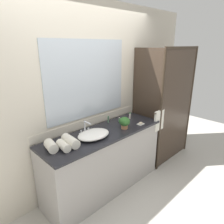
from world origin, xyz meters
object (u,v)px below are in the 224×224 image
object	(u,v)px
amenity_bottle_conditioner	(130,116)
potted_plant	(125,122)
rolled_towel_far_edge	(70,141)
rolled_towel_near_edge	(51,146)
amenity_bottle_lotion	(119,120)
sink_basin	(94,134)
faucet	(85,129)
amenity_bottle_shampoo	(108,120)
soap_dish	(141,124)
rolled_towel_middle	(63,146)

from	to	relation	value
amenity_bottle_conditioner	potted_plant	bearing A→B (deg)	-149.26
amenity_bottle_conditioner	rolled_towel_far_edge	xyz separation A→B (m)	(-1.19, -0.12, 0.01)
potted_plant	rolled_towel_near_edge	bearing A→B (deg)	171.69
amenity_bottle_lotion	rolled_towel_far_edge	distance (m)	0.97
sink_basin	rolled_towel_near_edge	bearing A→B (deg)	173.07
amenity_bottle_conditioner	rolled_towel_near_edge	distance (m)	1.41
faucet	rolled_towel_near_edge	bearing A→B (deg)	-169.25
faucet	rolled_towel_far_edge	size ratio (longest dim) A/B	0.69
rolled_towel_far_edge	faucet	bearing A→B (deg)	25.00
potted_plant	amenity_bottle_shampoo	size ratio (longest dim) A/B	1.65
amenity_bottle_shampoo	rolled_towel_near_edge	bearing A→B (deg)	-170.43
faucet	potted_plant	world-z (taller)	faucet
amenity_bottle_shampoo	rolled_towel_far_edge	distance (m)	0.85
potted_plant	rolled_towel_near_edge	world-z (taller)	potted_plant
amenity_bottle_lotion	amenity_bottle_conditioner	xyz separation A→B (m)	(0.23, -0.02, 0.01)
faucet	amenity_bottle_shampoo	bearing A→B (deg)	8.21
potted_plant	amenity_bottle_lotion	bearing A→B (deg)	59.58
sink_basin	soap_dish	world-z (taller)	sink_basin
soap_dish	amenity_bottle_conditioner	world-z (taller)	amenity_bottle_conditioner
rolled_towel_near_edge	rolled_towel_far_edge	size ratio (longest dim) A/B	0.73
sink_basin	potted_plant	bearing A→B (deg)	-9.87
potted_plant	rolled_towel_far_edge	bearing A→B (deg)	172.92
rolled_towel_near_edge	rolled_towel_middle	bearing A→B (deg)	-34.93
soap_dish	amenity_bottle_shampoo	distance (m)	0.49
soap_dish	sink_basin	bearing A→B (deg)	169.35
amenity_bottle_conditioner	rolled_towel_near_edge	world-z (taller)	rolled_towel_near_edge
amenity_bottle_lotion	amenity_bottle_conditioner	size ratio (longest dim) A/B	0.75
amenity_bottle_conditioner	rolled_towel_near_edge	size ratio (longest dim) A/B	0.53
soap_dish	rolled_towel_middle	bearing A→B (deg)	173.61
amenity_bottle_shampoo	rolled_towel_far_edge	bearing A→B (deg)	-164.60
potted_plant	amenity_bottle_conditioner	size ratio (longest dim) A/B	1.71
amenity_bottle_shampoo	rolled_towel_near_edge	size ratio (longest dim) A/B	0.55
amenity_bottle_shampoo	amenity_bottle_conditioner	size ratio (longest dim) A/B	1.03
potted_plant	soap_dish	distance (m)	0.31
faucet	rolled_towel_middle	distance (m)	0.48
faucet	soap_dish	world-z (taller)	faucet
soap_dish	rolled_towel_middle	size ratio (longest dim) A/B	0.50
potted_plant	rolled_towel_near_edge	size ratio (longest dim) A/B	0.91
sink_basin	potted_plant	xyz separation A→B (m)	(0.49, -0.08, 0.06)
sink_basin	rolled_towel_middle	bearing A→B (deg)	-178.75
rolled_towel_middle	soap_dish	bearing A→B (deg)	-6.39
rolled_towel_middle	rolled_towel_far_edge	xyz separation A→B (m)	(0.11, 0.03, 0.01)
soap_dish	amenity_bottle_conditioner	xyz separation A→B (m)	(0.08, 0.28, 0.03)
amenity_bottle_lotion	rolled_towel_far_edge	xyz separation A→B (m)	(-0.96, -0.13, 0.02)
faucet	rolled_towel_near_edge	distance (m)	0.56
faucet	amenity_bottle_lotion	xyz separation A→B (m)	(0.63, -0.02, -0.03)
sink_basin	rolled_towel_middle	world-z (taller)	rolled_towel_middle
amenity_bottle_lotion	amenity_bottle_conditioner	world-z (taller)	amenity_bottle_conditioner
amenity_bottle_lotion	rolled_towel_far_edge	world-z (taller)	rolled_towel_far_edge
potted_plant	rolled_towel_far_edge	size ratio (longest dim) A/B	0.67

